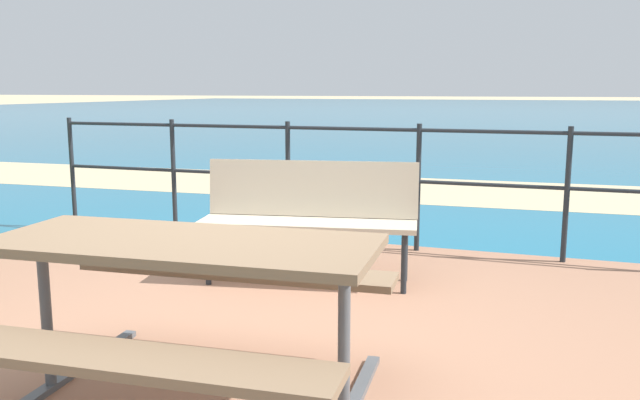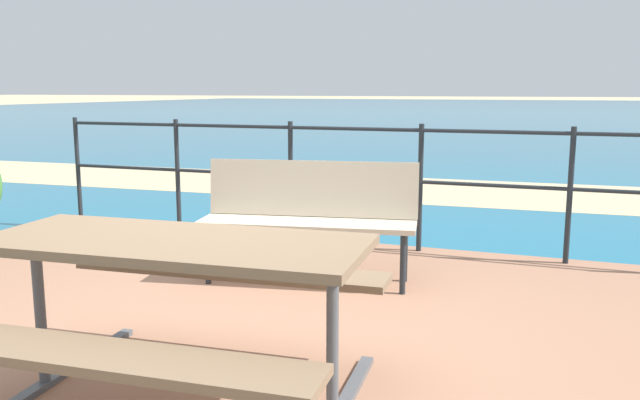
% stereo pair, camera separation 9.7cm
% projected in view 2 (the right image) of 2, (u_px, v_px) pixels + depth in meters
% --- Properties ---
extents(ground_plane, '(240.00, 240.00, 0.00)m').
position_uv_depth(ground_plane, '(218.00, 357.00, 3.52)').
color(ground_plane, tan).
extents(patio_paving, '(6.40, 5.20, 0.06)m').
position_uv_depth(patio_paving, '(218.00, 352.00, 3.52)').
color(patio_paving, '#996B51').
rests_on(patio_paving, ground).
extents(sea_water, '(90.00, 90.00, 0.01)m').
position_uv_depth(sea_water, '(531.00, 112.00, 40.57)').
color(sea_water, '#196B8E').
rests_on(sea_water, ground).
extents(beach_strip, '(54.05, 4.57, 0.01)m').
position_uv_depth(beach_strip, '(430.00, 190.00, 9.25)').
color(beach_strip, tan).
rests_on(beach_strip, ground).
extents(picnic_table, '(1.71, 1.49, 0.75)m').
position_uv_depth(picnic_table, '(175.00, 280.00, 2.75)').
color(picnic_table, '#7A6047').
rests_on(picnic_table, patio_paving).
extents(park_bench, '(1.58, 0.67, 0.86)m').
position_uv_depth(park_bench, '(309.00, 209.00, 4.67)').
color(park_bench, '#BCAD93').
rests_on(park_bench, patio_paving).
extents(railing_fence, '(5.94, 0.04, 1.08)m').
position_uv_depth(railing_fence, '(353.00, 170.00, 5.68)').
color(railing_fence, '#1E2328').
rests_on(railing_fence, patio_paving).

